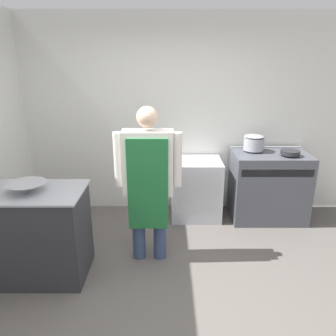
{
  "coord_description": "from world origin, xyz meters",
  "views": [
    {
      "loc": [
        0.03,
        -2.4,
        2.12
      ],
      "look_at": [
        0.03,
        1.15,
        0.92
      ],
      "focal_mm": 35.0,
      "sensor_mm": 36.0,
      "label": 1
    }
  ],
  "objects_px": {
    "person_cook": "(148,176)",
    "saute_pan": "(290,152)",
    "stove": "(268,186)",
    "fridge_unit": "(196,189)",
    "stock_pot": "(254,142)",
    "mixing_bowl": "(27,187)"
  },
  "relations": [
    {
      "from": "mixing_bowl",
      "to": "stock_pot",
      "type": "bearing_deg",
      "value": 29.34
    },
    {
      "from": "stove",
      "to": "saute_pan",
      "type": "bearing_deg",
      "value": -28.37
    },
    {
      "from": "fridge_unit",
      "to": "stock_pot",
      "type": "xyz_separation_m",
      "value": [
        0.76,
        0.06,
        0.64
      ]
    },
    {
      "from": "stock_pot",
      "to": "stove",
      "type": "bearing_deg",
      "value": -26.1
    },
    {
      "from": "saute_pan",
      "to": "stock_pot",
      "type": "bearing_deg",
      "value": 152.82
    },
    {
      "from": "person_cook",
      "to": "stock_pot",
      "type": "distance_m",
      "value": 1.72
    },
    {
      "from": "fridge_unit",
      "to": "mixing_bowl",
      "type": "distance_m",
      "value": 2.24
    },
    {
      "from": "person_cook",
      "to": "saute_pan",
      "type": "height_order",
      "value": "person_cook"
    },
    {
      "from": "mixing_bowl",
      "to": "person_cook",
      "type": "bearing_deg",
      "value": 15.8
    },
    {
      "from": "stove",
      "to": "fridge_unit",
      "type": "distance_m",
      "value": 0.98
    },
    {
      "from": "person_cook",
      "to": "stock_pot",
      "type": "bearing_deg",
      "value": 38.46
    },
    {
      "from": "fridge_unit",
      "to": "saute_pan",
      "type": "height_order",
      "value": "saute_pan"
    },
    {
      "from": "fridge_unit",
      "to": "saute_pan",
      "type": "distance_m",
      "value": 1.32
    },
    {
      "from": "person_cook",
      "to": "saute_pan",
      "type": "relative_size",
      "value": 6.91
    },
    {
      "from": "stove",
      "to": "mixing_bowl",
      "type": "distance_m",
      "value": 3.02
    },
    {
      "from": "stove",
      "to": "fridge_unit",
      "type": "relative_size",
      "value": 1.21
    },
    {
      "from": "saute_pan",
      "to": "fridge_unit",
      "type": "bearing_deg",
      "value": 172.48
    },
    {
      "from": "stock_pot",
      "to": "mixing_bowl",
      "type": "bearing_deg",
      "value": -150.66
    },
    {
      "from": "person_cook",
      "to": "mixing_bowl",
      "type": "distance_m",
      "value": 1.17
    },
    {
      "from": "fridge_unit",
      "to": "stock_pot",
      "type": "distance_m",
      "value": 1.0
    },
    {
      "from": "fridge_unit",
      "to": "stock_pot",
      "type": "bearing_deg",
      "value": 4.48
    },
    {
      "from": "stove",
      "to": "stock_pot",
      "type": "height_order",
      "value": "stock_pot"
    }
  ]
}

